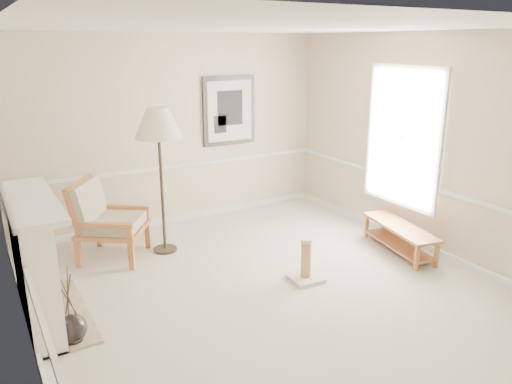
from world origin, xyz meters
TOP-DOWN VIEW (x-y plane):
  - ground at (0.00, 0.00)m, footprint 5.50×5.50m
  - room at (0.14, 0.08)m, footprint 5.04×5.54m
  - fireplace at (-2.34, 0.60)m, footprint 0.64×1.64m
  - floor_vase at (-2.15, -0.00)m, footprint 0.28×0.28m
  - armchair at (-1.36, 1.87)m, footprint 1.14×1.13m
  - floor_lamp at (-0.61, 1.67)m, footprint 0.77×0.77m
  - bench at (2.15, 0.04)m, footprint 0.65×1.36m
  - scratching_post at (0.54, -0.03)m, footprint 0.40×0.40m

SIDE VIEW (x-z plane):
  - ground at x=0.00m, z-range 0.00..0.00m
  - floor_vase at x=-2.15m, z-range -0.26..0.55m
  - scratching_post at x=0.54m, z-range -0.10..0.43m
  - bench at x=2.15m, z-range 0.06..0.44m
  - armchair at x=-1.36m, z-range 0.04..1.09m
  - fireplace at x=-2.34m, z-range -0.01..1.30m
  - floor_lamp at x=-0.61m, z-range 0.73..2.69m
  - room at x=0.14m, z-range 0.41..3.33m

